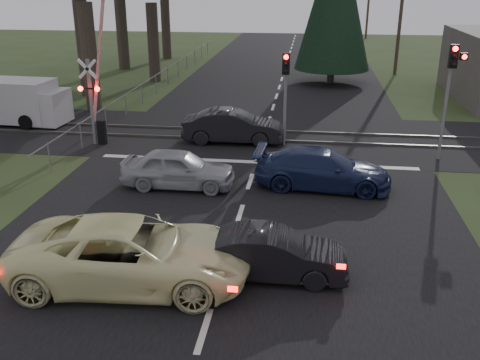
% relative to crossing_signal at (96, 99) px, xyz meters
% --- Properties ---
extents(ground, '(120.00, 120.00, 0.00)m').
position_rel_crossing_signal_xyz_m(ground, '(7.27, -9.79, -2.06)').
color(ground, '#2C391A').
rests_on(ground, ground).
extents(road, '(14.00, 100.00, 0.01)m').
position_rel_crossing_signal_xyz_m(road, '(7.27, 0.21, -2.05)').
color(road, black).
rests_on(road, ground).
extents(rail_corridor, '(120.00, 8.00, 0.01)m').
position_rel_crossing_signal_xyz_m(rail_corridor, '(7.27, 2.21, -2.05)').
color(rail_corridor, black).
rests_on(rail_corridor, ground).
extents(stop_line, '(13.00, 0.35, 0.00)m').
position_rel_crossing_signal_xyz_m(stop_line, '(7.27, -1.59, -2.05)').
color(stop_line, silver).
rests_on(stop_line, ground).
extents(rail_near, '(120.00, 0.12, 0.10)m').
position_rel_crossing_signal_xyz_m(rail_near, '(7.27, 1.41, -2.01)').
color(rail_near, '#59544C').
rests_on(rail_near, ground).
extents(rail_far, '(120.00, 0.12, 0.10)m').
position_rel_crossing_signal_xyz_m(rail_far, '(7.27, 3.01, -2.01)').
color(rail_far, '#59544C').
rests_on(rail_far, ground).
extents(crossing_signal, '(1.62, 0.38, 6.96)m').
position_rel_crossing_signal_xyz_m(crossing_signal, '(0.00, 0.00, 0.00)').
color(crossing_signal, slate).
rests_on(crossing_signal, ground).
extents(traffic_signal_right, '(0.68, 0.48, 4.70)m').
position_rel_crossing_signal_xyz_m(traffic_signal_right, '(14.82, -0.31, 1.26)').
color(traffic_signal_right, slate).
rests_on(traffic_signal_right, ground).
extents(traffic_signal_center, '(0.32, 0.48, 4.10)m').
position_rel_crossing_signal_xyz_m(traffic_signal_center, '(8.27, 0.89, 0.75)').
color(traffic_signal_center, slate).
rests_on(traffic_signal_center, ground).
extents(utility_pole_mid, '(1.80, 0.26, 9.00)m').
position_rel_crossing_signal_xyz_m(utility_pole_mid, '(15.77, 20.21, 2.67)').
color(utility_pole_mid, '#4C3D2D').
rests_on(utility_pole_mid, ground).
extents(fence_left, '(0.10, 36.00, 1.20)m').
position_rel_crossing_signal_xyz_m(fence_left, '(-0.53, 12.71, -2.06)').
color(fence_left, slate).
rests_on(fence_left, ground).
extents(cream_coupe, '(6.02, 3.09, 1.63)m').
position_rel_crossing_signal_xyz_m(cream_coupe, '(5.17, -11.07, -1.24)').
color(cream_coupe, '#EEEBAA').
rests_on(cream_coupe, ground).
extents(dark_hatchback, '(3.84, 1.41, 1.26)m').
position_rel_crossing_signal_xyz_m(dark_hatchback, '(8.54, -10.35, -1.43)').
color(dark_hatchback, black).
rests_on(dark_hatchback, ground).
extents(silver_car, '(4.06, 1.64, 1.38)m').
position_rel_crossing_signal_xyz_m(silver_car, '(4.77, -4.63, -1.37)').
color(silver_car, '#9C9FA3').
rests_on(silver_car, ground).
extents(blue_sedan, '(4.95, 2.24, 1.41)m').
position_rel_crossing_signal_xyz_m(blue_sedan, '(9.90, -4.02, -1.35)').
color(blue_sedan, '#172147').
rests_on(blue_sedan, ground).
extents(dark_car_far, '(4.55, 1.69, 1.48)m').
position_rel_crossing_signal_xyz_m(dark_car_far, '(5.94, 1.08, -1.31)').
color(dark_car_far, black).
rests_on(dark_car_far, ground).
extents(white_van, '(5.84, 2.48, 2.24)m').
position_rel_crossing_signal_xyz_m(white_van, '(-5.72, 3.01, -0.92)').
color(white_van, silver).
rests_on(white_van, ground).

